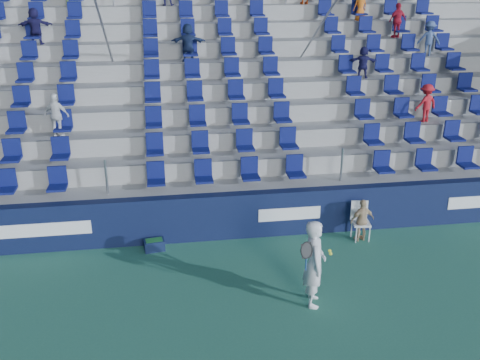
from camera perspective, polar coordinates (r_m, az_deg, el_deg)
name	(u,v)px	position (r m, az deg, el deg)	size (l,w,h in m)	color
ground	(250,309)	(11.13, 1.11, -13.61)	(70.00, 70.00, 0.00)	#317258
sponsor_wall	(230,216)	(13.52, -1.05, -3.83)	(24.00, 0.32, 1.20)	#0F1739
grandstand	(210,107)	(17.78, -3.22, 7.74)	(24.00, 8.17, 6.63)	#979692
tennis_player	(314,263)	(10.91, 7.95, -8.79)	(0.69, 0.75, 1.87)	silver
line_judge_chair	(360,218)	(13.85, 12.68, -3.93)	(0.48, 0.49, 0.98)	white
line_judge	(362,220)	(13.73, 12.90, -4.21)	(0.65, 0.27, 1.11)	tan
ball_bin	(154,244)	(13.29, -9.13, -6.80)	(0.53, 0.38, 0.27)	#101B3B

